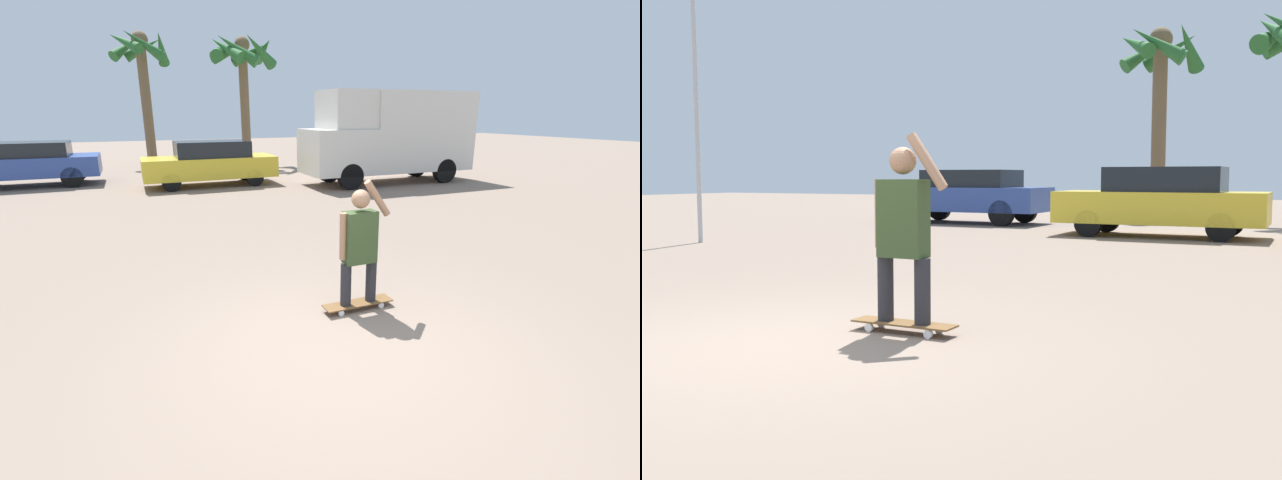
% 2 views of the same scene
% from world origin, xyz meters
% --- Properties ---
extents(ground_plane, '(80.00, 80.00, 0.00)m').
position_xyz_m(ground_plane, '(0.00, 0.00, 0.00)').
color(ground_plane, gray).
extents(skateboard, '(0.95, 0.24, 0.09)m').
position_xyz_m(skateboard, '(0.63, 0.78, 0.08)').
color(skateboard, brown).
rests_on(skateboard, ground_plane).
extents(person_skateboarder, '(0.71, 0.23, 1.62)m').
position_xyz_m(person_skateboarder, '(0.63, 0.78, 0.94)').
color(person_skateboarder, '#28282D').
rests_on(person_skateboarder, skateboard).
extents(parked_car_yellow, '(4.52, 1.77, 1.55)m').
position_xyz_m(parked_car_yellow, '(0.62, 11.80, 0.80)').
color(parked_car_yellow, black).
rests_on(parked_car_yellow, ground_plane).
extents(parked_car_blue, '(4.59, 1.94, 1.53)m').
position_xyz_m(parked_car_blue, '(-5.28, 14.10, 0.82)').
color(parked_car_blue, black).
rests_on(parked_car_blue, ground_plane).
extents(palm_tree_center_background, '(2.83, 2.98, 6.17)m').
position_xyz_m(palm_tree_center_background, '(-1.00, 19.29, 4.71)').
color(palm_tree_center_background, brown).
rests_on(palm_tree_center_background, ground_plane).
extents(flagpole, '(0.91, 0.12, 6.77)m').
position_xyz_m(flagpole, '(-7.42, 6.14, 3.85)').
color(flagpole, '#B7B7BC').
rests_on(flagpole, ground_plane).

